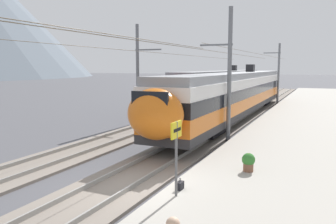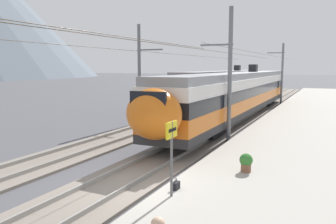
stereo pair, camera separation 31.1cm
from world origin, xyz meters
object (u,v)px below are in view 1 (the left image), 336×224
at_px(train_near_platform, 237,92).
at_px(train_far_track, 223,84).
at_px(platform_sign, 176,142).
at_px(catenary_mast_far_side, 139,72).
at_px(handbag_near_sign, 180,185).
at_px(catenary_mast_mid, 227,73).
at_px(catenary_mast_east, 277,72).
at_px(potted_plant_platform_edge, 248,161).

xyz_separation_m(train_near_platform, train_far_track, (12.09, 4.55, -0.00)).
bearing_deg(platform_sign, catenary_mast_far_side, 33.41).
bearing_deg(train_far_track, handbag_near_sign, -166.93).
bearing_deg(handbag_near_sign, train_far_track, 13.07).
distance_m(catenary_mast_mid, catenary_mast_far_side, 8.52).
relative_size(catenary_mast_east, potted_plant_platform_edge, 63.48).
height_order(catenary_mast_mid, catenary_mast_east, catenary_mast_mid).
bearing_deg(handbag_near_sign, train_near_platform, 7.77).
distance_m(catenary_mast_mid, platform_sign, 10.14).
bearing_deg(catenary_mast_mid, catenary_mast_far_side, 65.52).
relative_size(catenary_mast_east, handbag_near_sign, 116.85).
bearing_deg(catenary_mast_far_side, catenary_mast_east, -22.40).
xyz_separation_m(train_near_platform, handbag_near_sign, (-18.26, -2.49, -1.75)).
relative_size(platform_sign, potted_plant_platform_edge, 3.28).
height_order(catenary_mast_east, catenary_mast_far_side, catenary_mast_far_side).
relative_size(catenary_mast_east, platform_sign, 19.35).
xyz_separation_m(train_far_track, catenary_mast_mid, (-21.02, -6.05, 1.74)).
bearing_deg(train_near_platform, platform_sign, -172.13).
xyz_separation_m(train_near_platform, catenary_mast_east, (13.40, -1.49, 1.51)).
bearing_deg(potted_plant_platform_edge, train_near_platform, 14.95).
xyz_separation_m(train_near_platform, catenary_mast_mid, (-8.93, -1.50, 1.74)).
xyz_separation_m(train_far_track, potted_plant_platform_edge, (-27.46, -8.66, -1.48)).
xyz_separation_m(catenary_mast_far_side, handbag_near_sign, (-12.86, -8.74, -3.43)).
bearing_deg(platform_sign, catenary_mast_east, 1.97).
distance_m(train_far_track, potted_plant_platform_edge, 28.83).
distance_m(train_far_track, handbag_near_sign, 31.20).
bearing_deg(platform_sign, potted_plant_platform_edge, -23.55).
distance_m(handbag_near_sign, potted_plant_platform_edge, 3.32).
distance_m(catenary_mast_east, platform_sign, 32.28).
height_order(train_far_track, handbag_near_sign, train_far_track).
distance_m(catenary_mast_east, handbag_near_sign, 31.84).
bearing_deg(train_near_platform, train_far_track, 20.64).
xyz_separation_m(train_near_platform, potted_plant_platform_edge, (-15.37, -4.11, -1.48)).
relative_size(catenary_mast_far_side, handbag_near_sign, 116.85).
distance_m(train_far_track, catenary_mast_east, 6.37).
distance_m(catenary_mast_mid, potted_plant_platform_edge, 7.66).
bearing_deg(catenary_mast_east, catenary_mast_mid, -179.98).
bearing_deg(train_near_platform, handbag_near_sign, -172.23).
relative_size(catenary_mast_mid, platform_sign, 19.35).
relative_size(catenary_mast_east, catenary_mast_far_side, 1.00).
relative_size(catenary_mast_far_side, potted_plant_platform_edge, 63.48).
relative_size(catenary_mast_mid, potted_plant_platform_edge, 63.48).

